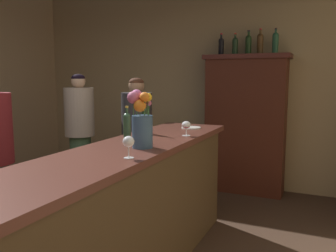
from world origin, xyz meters
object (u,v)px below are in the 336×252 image
display_bottle_left (221,45)px  display_bottle_center (248,44)px  cheese_plate (191,128)px  display_bottle_right (275,42)px  display_cabinet (245,122)px  wine_bottle_chardonnay (127,125)px  patron_tall (80,132)px  patron_in_navy (137,135)px  display_bottle_midleft (235,45)px  wine_bottle_malbec (145,118)px  wine_glass_front (129,142)px  bar_counter (116,222)px  display_bottle_midright (260,43)px  flower_arrangement (141,120)px  wine_glass_mid (186,126)px

display_bottle_left → display_bottle_center: (0.36, 0.00, 0.01)m
cheese_plate → display_bottle_right: display_bottle_right is taller
display_cabinet → display_bottle_left: (-0.35, 0.00, 1.00)m
wine_bottle_chardonnay → patron_tall: 1.77m
patron_in_navy → display_bottle_left: bearing=131.5°
cheese_plate → patron_tall: (-1.60, 0.28, -0.18)m
display_cabinet → display_bottle_right: size_ratio=5.84×
cheese_plate → display_bottle_center: (0.24, 1.40, 0.92)m
display_bottle_midleft → wine_bottle_malbec: bearing=-100.1°
display_cabinet → display_bottle_right: bearing=0.0°
wine_glass_front → bar_counter: bearing=143.8°
cheese_plate → display_bottle_midleft: bearing=87.2°
display_bottle_center → patron_tall: bearing=-148.7°
wine_bottle_malbec → display_bottle_midright: (0.65, 1.87, 0.80)m
patron_tall → patron_in_navy: (0.71, 0.19, -0.03)m
display_cabinet → cheese_plate: bearing=-99.3°
patron_tall → display_cabinet: bearing=74.5°
wine_bottle_malbec → patron_in_navy: patron_in_navy is taller
bar_counter → patron_in_navy: bearing=115.0°
patron_in_navy → flower_arrangement: bearing=21.9°
display_bottle_right → patron_tall: (-2.17, -1.12, -1.11)m
bar_counter → display_bottle_left: display_bottle_left is taller
flower_arrangement → display_bottle_midright: 2.61m
wine_bottle_malbec → cheese_plate: 0.56m
display_bottle_right → display_bottle_midright: bearing=-180.0°
display_bottle_left → bar_counter: bearing=-89.2°
flower_arrangement → patron_in_navy: patron_in_navy is taller
flower_arrangement → patron_in_navy: 1.85m
wine_bottle_malbec → patron_in_navy: size_ratio=0.21×
display_cabinet → display_bottle_midleft: display_bottle_midleft is taller
display_bottle_midleft → wine_glass_front: bearing=-89.0°
display_cabinet → display_bottle_midleft: bearing=-180.0°
wine_bottle_chardonnay → patron_tall: patron_tall is taller
wine_glass_front → display_bottle_midright: 2.94m
wine_glass_mid → display_bottle_center: (0.11, 1.85, 0.84)m
flower_arrangement → patron_tall: 2.15m
wine_glass_mid → display_bottle_left: (-0.25, 1.85, 0.83)m
display_bottle_midleft → patron_in_navy: bearing=-136.0°
wine_bottle_malbec → wine_bottle_chardonnay: bearing=-86.4°
wine_bottle_chardonnay → wine_glass_mid: (0.37, 0.37, -0.03)m
bar_counter → flower_arrangement: size_ratio=7.63×
flower_arrangement → patron_tall: size_ratio=0.26×
patron_tall → patron_in_navy: patron_tall is taller
wine_bottle_chardonnay → patron_tall: bearing=140.8°
wine_glass_mid → display_bottle_right: display_bottle_right is taller
wine_glass_mid → patron_in_navy: size_ratio=0.08×
wine_bottle_malbec → display_bottle_midleft: display_bottle_midleft is taller
display_bottle_left → wine_bottle_malbec: bearing=-94.5°
bar_counter → display_bottle_center: size_ratio=10.51×
wine_bottle_chardonnay → cheese_plate: size_ratio=1.43×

